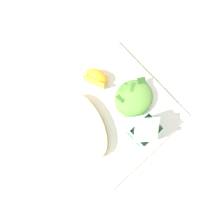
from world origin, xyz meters
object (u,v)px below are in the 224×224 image
at_px(green_salad_pile, 134,98).
at_px(paper_napkin, 198,113).
at_px(cheesy_pizza_bread, 87,125).
at_px(milk_carton, 144,131).
at_px(white_plate, 112,113).
at_px(orange_wedge_front, 97,77).

relative_size(green_salad_pile, paper_napkin, 0.96).
height_order(cheesy_pizza_bread, paper_napkin, cheesy_pizza_bread).
bearing_deg(cheesy_pizza_bread, paper_napkin, 144.77).
bearing_deg(milk_carton, paper_napkin, 155.80).
bearing_deg(white_plate, milk_carton, 103.14).
height_order(white_plate, orange_wedge_front, orange_wedge_front).
distance_m(cheesy_pizza_bread, paper_napkin, 0.29).
bearing_deg(green_salad_pile, cheesy_pizza_bread, -11.06).
xyz_separation_m(milk_carton, orange_wedge_front, (-0.01, -0.17, -0.04)).
bearing_deg(white_plate, cheesy_pizza_bread, -12.23).
xyz_separation_m(cheesy_pizza_bread, paper_napkin, (-0.23, 0.16, -0.03)).
distance_m(cheesy_pizza_bread, green_salad_pile, 0.13).
relative_size(white_plate, cheesy_pizza_bread, 1.51).
bearing_deg(orange_wedge_front, milk_carton, 86.76).
height_order(green_salad_pile, milk_carton, milk_carton).
xyz_separation_m(cheesy_pizza_bread, green_salad_pile, (-0.13, 0.03, 0.00)).
distance_m(green_salad_pile, milk_carton, 0.09).
bearing_deg(milk_carton, cheesy_pizza_bread, -48.75).
relative_size(white_plate, orange_wedge_front, 4.05).
xyz_separation_m(white_plate, green_salad_pile, (-0.06, 0.01, 0.03)).
xyz_separation_m(white_plate, orange_wedge_front, (-0.03, -0.09, 0.03)).
xyz_separation_m(milk_carton, paper_napkin, (-0.15, 0.07, -0.07)).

